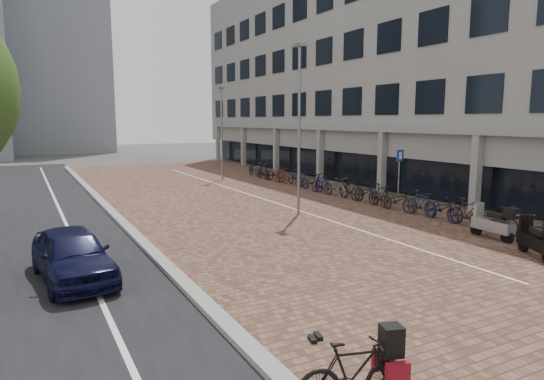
{
  "coord_description": "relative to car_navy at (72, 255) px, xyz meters",
  "views": [
    {
      "loc": [
        -8.32,
        -9.77,
        3.93
      ],
      "look_at": [
        0.0,
        6.0,
        1.3
      ],
      "focal_mm": 31.41,
      "sensor_mm": 36.0,
      "label": 1
    }
  ],
  "objects": [
    {
      "name": "ground",
      "position": [
        7.38,
        -2.53,
        -0.66
      ],
      "size": [
        140.0,
        140.0,
        0.0
      ],
      "primitive_type": "plane",
      "color": "#474442",
      "rests_on": "ground"
    },
    {
      "name": "plaza_brick",
      "position": [
        9.38,
        9.47,
        -0.65
      ],
      "size": [
        14.5,
        42.0,
        0.04
      ],
      "primitive_type": "cube",
      "color": "brown",
      "rests_on": "ground"
    },
    {
      "name": "street_asphalt",
      "position": [
        -1.62,
        9.47,
        -0.65
      ],
      "size": [
        8.0,
        50.0,
        0.03
      ],
      "primitive_type": "cube",
      "color": "black",
      "rests_on": "ground"
    },
    {
      "name": "curb",
      "position": [
        2.28,
        9.47,
        -0.59
      ],
      "size": [
        0.35,
        42.0,
        0.14
      ],
      "primitive_type": "cube",
      "color": "gray",
      "rests_on": "ground"
    },
    {
      "name": "lane_line",
      "position": [
        0.38,
        9.47,
        -0.63
      ],
      "size": [
        0.12,
        44.0,
        0.0
      ],
      "primitive_type": "cube",
      "color": "white",
      "rests_on": "street_asphalt"
    },
    {
      "name": "parking_line",
      "position": [
        9.58,
        9.47,
        -0.62
      ],
      "size": [
        0.1,
        30.0,
        0.0
      ],
      "primitive_type": "cube",
      "color": "white",
      "rests_on": "plaza_brick"
    },
    {
      "name": "office_building",
      "position": [
        20.35,
        13.47,
        7.79
      ],
      "size": [
        8.4,
        40.0,
        15.0
      ],
      "color": "gray",
      "rests_on": "ground"
    },
    {
      "name": "car_navy",
      "position": [
        0.0,
        0.0,
        0.0
      ],
      "size": [
        1.95,
        4.0,
        1.31
      ],
      "primitive_type": "imported",
      "rotation": [
        0.0,
        0.0,
        0.11
      ],
      "color": "black",
      "rests_on": "ground"
    },
    {
      "name": "hero_bike",
      "position": [
        2.88,
        -7.44,
        -0.16
      ],
      "size": [
        1.66,
        0.86,
        1.13
      ],
      "rotation": [
        0.0,
        0.0,
        1.3
      ],
      "color": "black",
      "rests_on": "ground"
    },
    {
      "name": "shoes",
      "position": [
        3.5,
        -5.57,
        -0.61
      ],
      "size": [
        0.43,
        0.39,
        0.09
      ],
      "primitive_type": null,
      "rotation": [
        0.0,
        0.0,
        -0.26
      ],
      "color": "black",
      "rests_on": "ground"
    },
    {
      "name": "scooter_front",
      "position": [
        12.67,
        -2.12,
        -0.07
      ],
      "size": [
        0.61,
        1.73,
        1.18
      ],
      "primitive_type": null,
      "rotation": [
        0.0,
        0.0,
        -0.05
      ],
      "color": "gray",
      "rests_on": "ground"
    },
    {
      "name": "scooter_mid",
      "position": [
        11.88,
        -4.16,
        -0.06
      ],
      "size": [
        1.24,
        1.79,
        1.19
      ],
      "primitive_type": null,
      "rotation": [
        0.0,
        0.0,
        -0.46
      ],
      "color": "black",
      "rests_on": "ground"
    },
    {
      "name": "parking_sign",
      "position": [
        14.47,
        4.29,
        1.09
      ],
      "size": [
        0.53,
        0.18,
        2.58
      ],
      "rotation": [
        0.0,
        0.0,
        0.27
      ],
      "color": "slate",
      "rests_on": "ground"
    },
    {
      "name": "lamp_near",
      "position": [
        9.12,
        4.41,
        2.78
      ],
      "size": [
        0.12,
        0.12,
        6.87
      ],
      "primitive_type": "cylinder",
      "color": "slate",
      "rests_on": "ground"
    },
    {
      "name": "lamp_far",
      "position": [
        10.74,
        16.87,
        2.33
      ],
      "size": [
        0.12,
        0.12,
        5.97
      ],
      "primitive_type": "cylinder",
      "color": "gray",
      "rests_on": "ground"
    },
    {
      "name": "bike_row",
      "position": [
        13.43,
        8.12,
        -0.14
      ],
      "size": [
        1.21,
        21.41,
        1.05
      ],
      "color": "black",
      "rests_on": "ground"
    }
  ]
}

